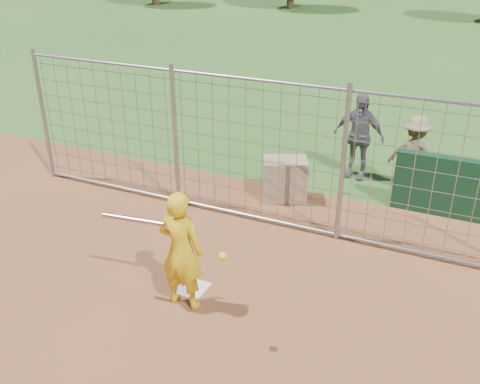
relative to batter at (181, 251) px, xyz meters
The scene contains 9 objects.
ground 1.01m from the batter, 97.28° to the left, with size 100.00×100.00×0.00m, color #2D591E.
home_plate 0.91m from the batter, 101.49° to the left, with size 0.43×0.43×0.02m, color silver.
dugout_wall 5.32m from the batter, 51.17° to the left, with size 2.60×0.20×1.10m, color #11381E.
batter is the anchor object (origin of this frame).
bystander_b 5.26m from the batter, 77.88° to the left, with size 1.03×0.43×1.76m, color #5B5A60.
bystander_c 5.37m from the batter, 65.32° to the left, with size 0.99×0.57×1.53m, color olive.
equipment_bin 3.60m from the batter, 87.81° to the left, with size 0.80×0.55×0.80m, color tan.
equipment_in_play 0.54m from the batter, 133.00° to the right, with size 1.91×0.46×0.10m.
backstop_fence 2.57m from the batter, 91.55° to the left, with size 9.08×0.08×2.60m.
Camera 1 is at (3.21, -5.57, 4.59)m, focal length 40.00 mm.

